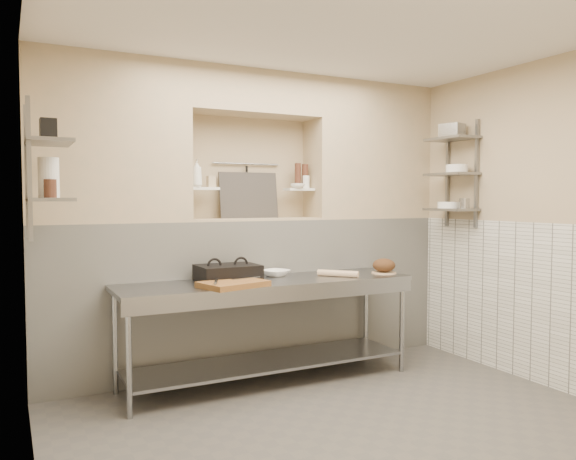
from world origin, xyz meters
TOP-DOWN VIEW (x-y plane):
  - floor at (0.00, 0.00)m, footprint 4.00×3.90m
  - ceiling at (0.00, 0.00)m, footprint 4.00×3.90m
  - wall_left at (-2.05, 0.00)m, footprint 0.10×3.90m
  - wall_right at (2.05, 0.00)m, footprint 0.10×3.90m
  - wall_back at (0.00, 2.00)m, footprint 4.00×0.10m
  - backwall_lower at (0.00, 1.75)m, footprint 4.00×0.40m
  - alcove_sill at (0.00, 1.75)m, footprint 1.30×0.40m
  - backwall_pillar_left at (-1.33, 1.75)m, footprint 1.35×0.40m
  - backwall_pillar_right at (1.33, 1.75)m, footprint 1.35×0.40m
  - backwall_header at (0.00, 1.75)m, footprint 1.30×0.40m
  - wainscot_left at (-1.99, 0.00)m, footprint 0.02×3.90m
  - wainscot_right at (1.99, 0.00)m, footprint 0.02×3.90m
  - alcove_shelf_left at (-0.50, 1.75)m, footprint 0.28×0.16m
  - alcove_shelf_right at (0.50, 1.75)m, footprint 0.28×0.16m
  - utensil_rail at (0.00, 1.92)m, footprint 0.70×0.02m
  - hanging_steel at (0.00, 1.90)m, footprint 0.02×0.02m
  - splash_panel at (0.00, 1.85)m, footprint 0.60×0.08m
  - shelf_rail_left_a at (-1.98, 1.25)m, footprint 0.03×0.03m
  - shelf_rail_left_b at (-1.98, 0.85)m, footprint 0.03×0.03m
  - wall_shelf_left_lower at (-1.84, 1.05)m, footprint 0.30×0.50m
  - wall_shelf_left_upper at (-1.84, 1.05)m, footprint 0.30×0.50m
  - shelf_rail_right_a at (1.98, 1.25)m, footprint 0.03×0.03m
  - shelf_rail_right_b at (1.98, 0.85)m, footprint 0.03×0.03m
  - wall_shelf_right_lower at (1.84, 1.05)m, footprint 0.30×0.50m
  - wall_shelf_right_mid at (1.84, 1.05)m, footprint 0.30×0.50m
  - wall_shelf_right_upper at (1.84, 1.05)m, footprint 0.30×0.50m
  - prep_table at (-0.10, 1.18)m, footprint 2.60×0.70m
  - panini_press at (-0.43, 1.30)m, footprint 0.52×0.38m
  - cutting_board at (-0.50, 0.99)m, footprint 0.58×0.47m
  - knife_blade at (-0.35, 1.09)m, footprint 0.27×0.09m
  - tongs at (-0.65, 0.98)m, footprint 0.12×0.25m
  - mixing_bowl at (0.07, 1.39)m, footprint 0.31×0.31m
  - rolling_pin at (0.56, 1.11)m, footprint 0.30×0.33m
  - bread_board at (1.07, 1.10)m, footprint 0.23×0.23m
  - bread_loaf at (1.07, 1.10)m, footprint 0.21×0.21m
  - bottle_soap at (-0.57, 1.70)m, footprint 0.11×0.11m
  - jar_alcove at (-0.41, 1.77)m, footprint 0.07×0.07m
  - bowl_alcove at (0.45, 1.69)m, footprint 0.15×0.15m
  - condiment_a at (0.58, 1.77)m, footprint 0.07×0.07m
  - condiment_b at (0.51, 1.79)m, footprint 0.06×0.06m
  - condiment_c at (0.58, 1.76)m, footprint 0.07×0.07m
  - jug_left at (-1.84, 1.14)m, footprint 0.14×0.14m
  - jar_left at (-1.84, 1.01)m, footprint 0.09×0.09m
  - box_left_upper at (-1.84, 1.07)m, footprint 0.11×0.11m
  - bowl_right at (1.84, 1.09)m, footprint 0.21×0.21m
  - canister_right at (1.84, 0.87)m, footprint 0.10×0.10m
  - bowl_right_mid at (1.84, 0.98)m, footprint 0.21×0.21m
  - basket_right at (1.84, 1.05)m, footprint 0.22×0.25m

SIDE VIEW (x-z plane):
  - floor at x=0.00m, z-range -0.10..0.00m
  - prep_table at x=-0.10m, z-range 0.19..1.09m
  - backwall_lower at x=0.00m, z-range 0.00..1.40m
  - wainscot_left at x=-1.99m, z-range 0.00..1.40m
  - wainscot_right at x=1.99m, z-range 0.00..1.40m
  - bread_board at x=1.07m, z-range 0.90..0.91m
  - cutting_board at x=-0.50m, z-range 0.90..0.95m
  - rolling_pin at x=0.56m, z-range 0.90..0.96m
  - mixing_bowl at x=0.07m, z-range 0.90..0.96m
  - knife_blade at x=-0.35m, z-range 0.95..0.95m
  - tongs at x=-0.65m, z-range 0.95..0.97m
  - panini_press at x=-0.43m, z-range 0.90..1.04m
  - bread_loaf at x=1.07m, z-range 0.91..1.04m
  - wall_left at x=-2.05m, z-range 0.00..2.80m
  - wall_right at x=2.05m, z-range 0.00..2.80m
  - wall_back at x=0.00m, z-range 0.00..2.80m
  - alcove_sill at x=0.00m, z-range 1.40..1.42m
  - wall_shelf_right_lower at x=1.84m, z-range 1.49..1.51m
  - bowl_right at x=1.84m, z-range 1.51..1.58m
  - canister_right at x=1.84m, z-range 1.51..1.61m
  - wall_shelf_left_lower at x=-1.84m, z-range 1.59..1.61m
  - splash_panel at x=0.00m, z-range 1.42..1.86m
  - jar_left at x=-1.84m, z-range 1.61..1.74m
  - alcove_shelf_left at x=-0.50m, z-range 1.69..1.71m
  - alcove_shelf_right at x=0.50m, z-range 1.69..1.71m
  - bowl_alcove at x=0.45m, z-range 1.71..1.76m
  - jug_left at x=-1.84m, z-range 1.61..1.90m
  - jar_alcove at x=-0.41m, z-range 1.71..1.82m
  - condiment_c at x=0.58m, z-range 1.71..1.84m
  - hanging_steel at x=0.00m, z-range 1.63..1.93m
  - shelf_rail_left_a at x=-1.98m, z-range 1.33..2.27m
  - shelf_rail_left_b at x=-1.98m, z-range 1.33..2.27m
  - condiment_a at x=0.58m, z-range 1.71..1.95m
  - condiment_b at x=0.51m, z-range 1.71..1.96m
  - bottle_soap at x=-0.57m, z-range 1.71..1.96m
  - shelf_rail_right_a at x=1.98m, z-range 1.33..2.38m
  - shelf_rail_right_b at x=1.98m, z-range 1.33..2.38m
  - wall_shelf_right_mid at x=1.84m, z-range 1.84..1.86m
  - bowl_right_mid at x=1.84m, z-range 1.86..1.94m
  - utensil_rail at x=0.00m, z-range 1.94..1.96m
  - wall_shelf_left_upper at x=-1.84m, z-range 1.99..2.01m
  - box_left_upper at x=-1.84m, z-range 2.01..2.16m
  - backwall_pillar_left at x=-1.33m, z-range 1.40..2.80m
  - backwall_pillar_right at x=1.33m, z-range 1.40..2.80m
  - wall_shelf_right_upper at x=1.84m, z-range 2.19..2.21m
  - basket_right at x=1.84m, z-range 2.21..2.34m
  - backwall_header at x=0.00m, z-range 2.40..2.80m
  - ceiling at x=0.00m, z-range 2.80..2.90m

